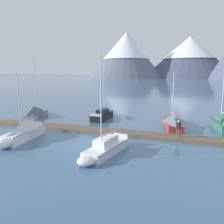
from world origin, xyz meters
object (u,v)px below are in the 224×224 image
Objects in this scene: sailboat_nearest_berth at (36,112)px; sailboat_mid_dock_port at (103,115)px; sailboat_outer_slip at (221,123)px; sailboat_second_berth at (23,130)px; sailboat_mid_dock_starboard at (104,148)px; person_on_dock at (178,128)px; sailboat_far_berth at (173,121)px.

sailboat_nearest_berth is 10.17m from sailboat_mid_dock_port.
sailboat_outer_slip is (15.49, -0.12, 0.05)m from sailboat_mid_dock_port.
sailboat_outer_slip is at bearing -0.43° from sailboat_mid_dock_port.
sailboat_second_berth is 0.80× the size of sailboat_mid_dock_starboard.
sailboat_mid_dock_starboard is (15.38, -10.89, -0.27)m from sailboat_nearest_berth.
sailboat_nearest_berth is 1.08× the size of sailboat_mid_dock_port.
sailboat_second_berth is at bearing -57.66° from sailboat_nearest_berth.
sailboat_mid_dock_port is 4.67× the size of person_on_dock.
sailboat_outer_slip reaches higher than sailboat_nearest_berth.
sailboat_mid_dock_port is at bearing 112.51° from sailboat_mid_dock_starboard.
sailboat_outer_slip reaches higher than sailboat_second_berth.
sailboat_mid_dock_port is 10.07m from sailboat_far_berth.
sailboat_mid_dock_port is at bearing 170.29° from sailboat_far_berth.
sailboat_nearest_berth is 0.94× the size of sailboat_outer_slip.
sailboat_second_berth is at bearing -106.54° from sailboat_mid_dock_port.
person_on_dock is (-4.55, -6.85, 0.64)m from sailboat_outer_slip.
sailboat_far_berth is at bearing 37.89° from sailboat_second_berth.
sailboat_far_berth is at bearing 69.15° from sailboat_mid_dock_starboard.
sailboat_mid_dock_port is at bearing 73.46° from sailboat_second_berth.
sailboat_mid_dock_starboard is at bearing -130.63° from person_on_dock.
sailboat_second_berth reaches higher than sailboat_far_berth.
sailboat_second_berth is 22.66m from sailboat_outer_slip.
person_on_dock is at bearing -123.62° from sailboat_outer_slip.
sailboat_far_berth is 4.50× the size of person_on_dock.
sailboat_outer_slip reaches higher than person_on_dock.
sailboat_outer_slip is at bearing 15.87° from sailboat_far_berth.
sailboat_second_berth is 15.51m from person_on_dock.
sailboat_mid_dock_starboard is at bearing -110.85° from sailboat_far_berth.
sailboat_mid_dock_starboard is 8.37m from person_on_dock.
sailboat_far_berth is at bearing 100.87° from person_on_dock.
sailboat_nearest_berth is 5.06× the size of person_on_dock.
sailboat_mid_dock_starboard is at bearing -35.28° from sailboat_nearest_berth.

